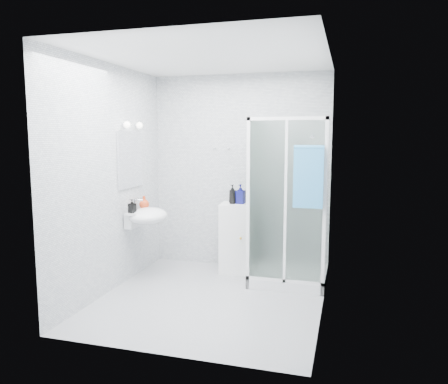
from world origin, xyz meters
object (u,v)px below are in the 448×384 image
(shampoo_bottle_a, at_px, (232,194))
(shampoo_bottle_b, at_px, (240,194))
(shower_enclosure, at_px, (282,247))
(storage_cabinet, at_px, (235,238))
(hand_towel, at_px, (308,175))
(wall_basin, at_px, (146,216))
(soap_dispenser_orange, at_px, (144,202))
(soap_dispenser_black, at_px, (132,206))

(shampoo_bottle_a, distance_m, shampoo_bottle_b, 0.10)
(shower_enclosure, bearing_deg, shampoo_bottle_b, 156.02)
(storage_cabinet, height_order, hand_towel, hand_towel)
(shower_enclosure, xyz_separation_m, storage_cabinet, (-0.66, 0.24, 0.01))
(wall_basin, relative_size, soap_dispenser_orange, 3.42)
(hand_towel, bearing_deg, storage_cabinet, 146.75)
(shower_enclosure, bearing_deg, shampoo_bottle_a, 162.31)
(shower_enclosure, height_order, wall_basin, shower_enclosure)
(hand_towel, relative_size, shampoo_bottle_a, 2.76)
(wall_basin, bearing_deg, soap_dispenser_orange, 123.71)
(hand_towel, height_order, soap_dispenser_orange, hand_towel)
(shower_enclosure, distance_m, shampoo_bottle_b, 0.88)
(shower_enclosure, distance_m, storage_cabinet, 0.70)
(shower_enclosure, height_order, hand_towel, shower_enclosure)
(shampoo_bottle_a, distance_m, soap_dispenser_black, 1.28)
(shampoo_bottle_b, bearing_deg, soap_dispenser_black, -147.33)
(shower_enclosure, relative_size, soap_dispenser_black, 11.92)
(storage_cabinet, xyz_separation_m, soap_dispenser_black, (-1.10, -0.73, 0.49))
(wall_basin, xyz_separation_m, soap_dispenser_orange, (-0.10, 0.15, 0.15))
(wall_basin, height_order, soap_dispenser_black, soap_dispenser_black)
(shower_enclosure, relative_size, shampoo_bottle_b, 7.95)
(shampoo_bottle_b, bearing_deg, shampoo_bottle_a, -154.63)
(storage_cabinet, bearing_deg, soap_dispenser_black, -151.84)
(storage_cabinet, height_order, soap_dispenser_orange, soap_dispenser_orange)
(shower_enclosure, bearing_deg, hand_towel, -50.56)
(hand_towel, distance_m, shampoo_bottle_b, 1.18)
(storage_cabinet, distance_m, hand_towel, 1.49)
(hand_towel, distance_m, shampoo_bottle_a, 1.23)
(storage_cabinet, distance_m, soap_dispenser_orange, 1.27)
(wall_basin, bearing_deg, shampoo_bottle_a, 28.94)
(shower_enclosure, bearing_deg, storage_cabinet, 159.52)
(shower_enclosure, distance_m, soap_dispenser_black, 1.89)
(soap_dispenser_black, bearing_deg, shower_enclosure, 15.37)
(shampoo_bottle_a, height_order, shampoo_bottle_b, shampoo_bottle_b)
(soap_dispenser_black, bearing_deg, shampoo_bottle_b, 32.67)
(shampoo_bottle_a, distance_m, soap_dispenser_orange, 1.14)
(shower_enclosure, bearing_deg, soap_dispenser_black, -164.63)
(shower_enclosure, relative_size, wall_basin, 3.57)
(soap_dispenser_black, bearing_deg, shampoo_bottle_a, 33.26)
(shower_enclosure, height_order, soap_dispenser_black, shower_enclosure)
(shower_enclosure, distance_m, soap_dispenser_orange, 1.83)
(storage_cabinet, height_order, soap_dispenser_black, soap_dispenser_black)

